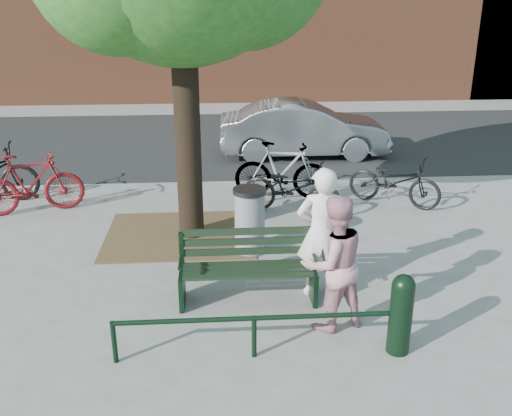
{
  "coord_description": "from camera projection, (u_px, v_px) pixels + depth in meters",
  "views": [
    {
      "loc": [
        -0.35,
        -6.47,
        3.76
      ],
      "look_at": [
        0.17,
        1.0,
        0.9
      ],
      "focal_mm": 40.0,
      "sensor_mm": 36.0,
      "label": 1
    }
  ],
  "objects": [
    {
      "name": "ground",
      "position": [
        248.0,
        301.0,
        7.39
      ],
      "size": [
        90.0,
        90.0,
        0.0
      ],
      "primitive_type": "plane",
      "color": "gray",
      "rests_on": "ground"
    },
    {
      "name": "dirt_pit",
      "position": [
        180.0,
        235.0,
        9.37
      ],
      "size": [
        2.4,
        2.0,
        0.02
      ],
      "primitive_type": "cube",
      "color": "brown",
      "rests_on": "ground"
    },
    {
      "name": "road",
      "position": [
        230.0,
        140.0,
        15.31
      ],
      "size": [
        40.0,
        7.0,
        0.01
      ],
      "primitive_type": "cube",
      "color": "black",
      "rests_on": "ground"
    },
    {
      "name": "park_bench",
      "position": [
        247.0,
        265.0,
        7.29
      ],
      "size": [
        1.74,
        0.54,
        0.97
      ],
      "color": "black",
      "rests_on": "ground"
    },
    {
      "name": "guard_railing",
      "position": [
        254.0,
        324.0,
        6.13
      ],
      "size": [
        3.06,
        0.06,
        0.51
      ],
      "color": "black",
      "rests_on": "ground"
    },
    {
      "name": "person_left",
      "position": [
        321.0,
        233.0,
        7.28
      ],
      "size": [
        0.65,
        0.45,
        1.74
      ],
      "primitive_type": "imported",
      "rotation": [
        0.0,
        0.0,
        3.09
      ],
      "color": "silver",
      "rests_on": "ground"
    },
    {
      "name": "person_right",
      "position": [
        333.0,
        263.0,
        6.56
      ],
      "size": [
        0.96,
        0.86,
        1.65
      ],
      "primitive_type": "imported",
      "rotation": [
        0.0,
        0.0,
        3.48
      ],
      "color": "#BC818C",
      "rests_on": "ground"
    },
    {
      "name": "bollard",
      "position": [
        401.0,
        311.0,
        6.18
      ],
      "size": [
        0.25,
        0.25,
        0.95
      ],
      "color": "black",
      "rests_on": "ground"
    },
    {
      "name": "litter_bin",
      "position": [
        250.0,
        220.0,
        8.6
      ],
      "size": [
        0.5,
        0.5,
        1.03
      ],
      "color": "gray",
      "rests_on": "ground"
    },
    {
      "name": "bicycle_b",
      "position": [
        30.0,
        184.0,
        10.15
      ],
      "size": [
        1.9,
        0.98,
        1.1
      ],
      "primitive_type": "imported",
      "rotation": [
        0.0,
        0.0,
        1.83
      ],
      "color": "#5C0D11",
      "rests_on": "ground"
    },
    {
      "name": "bicycle_c",
      "position": [
        291.0,
        188.0,
        10.15
      ],
      "size": [
        1.93,
        1.32,
        0.96
      ],
      "primitive_type": "imported",
      "rotation": [
        0.0,
        0.0,
        1.15
      ],
      "color": "black",
      "rests_on": "ground"
    },
    {
      "name": "bicycle_d",
      "position": [
        282.0,
        170.0,
        10.9
      ],
      "size": [
        1.9,
        0.85,
        1.1
      ],
      "primitive_type": "imported",
      "rotation": [
        0.0,
        0.0,
        1.38
      ],
      "color": "gray",
      "rests_on": "ground"
    },
    {
      "name": "bicycle_e",
      "position": [
        395.0,
        181.0,
        10.58
      ],
      "size": [
        1.79,
        1.47,
        0.92
      ],
      "primitive_type": "imported",
      "rotation": [
        0.0,
        0.0,
        0.99
      ],
      "color": "black",
      "rests_on": "ground"
    },
    {
      "name": "parked_car",
      "position": [
        304.0,
        129.0,
        13.67
      ],
      "size": [
        4.03,
        1.48,
        1.32
      ],
      "primitive_type": "imported",
      "rotation": [
        0.0,
        0.0,
        1.55
      ],
      "color": "slate",
      "rests_on": "ground"
    }
  ]
}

